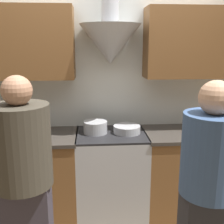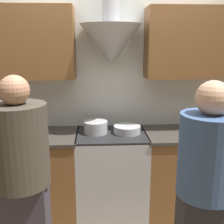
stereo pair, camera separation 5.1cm
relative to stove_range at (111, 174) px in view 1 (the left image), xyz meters
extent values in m
cube|color=silver|center=(0.00, 0.33, 0.84)|extent=(8.40, 0.06, 2.60)
cone|color=#A8AAAF|center=(0.00, 0.13, 1.33)|extent=(0.61, 0.61, 0.39)
cube|color=brown|center=(-1.02, 0.15, 1.34)|extent=(1.32, 0.32, 0.70)
cube|color=brown|center=(0.84, 0.15, 1.34)|extent=(0.97, 0.32, 0.70)
cube|color=brown|center=(-1.02, 0.00, -0.02)|extent=(1.32, 0.60, 0.87)
cube|color=#38332D|center=(-1.02, 0.00, 0.43)|extent=(1.34, 0.62, 0.03)
cube|color=brown|center=(0.84, 0.00, -0.02)|extent=(0.97, 0.60, 0.87)
cube|color=#38332D|center=(0.84, 0.00, 0.43)|extent=(1.00, 0.62, 0.03)
cube|color=#A8AAAF|center=(0.00, 0.00, -0.01)|extent=(0.71, 0.60, 0.88)
cube|color=black|center=(0.00, -0.30, -0.05)|extent=(0.50, 0.01, 0.40)
cube|color=black|center=(0.00, 0.00, 0.44)|extent=(0.71, 0.60, 0.02)
cube|color=#A8AAAF|center=(0.00, 0.27, 0.38)|extent=(0.71, 0.06, 0.10)
cylinder|color=#A8AAAF|center=(-0.16, 0.03, 0.51)|extent=(0.24, 0.24, 0.12)
cylinder|color=#A8AAAF|center=(0.16, 0.01, 0.49)|extent=(0.27, 0.27, 0.08)
sphere|color=orange|center=(1.10, -0.18, 0.49)|extent=(0.08, 0.08, 0.08)
cylinder|color=#3D382D|center=(-0.63, -1.05, 0.72)|extent=(0.37, 0.37, 0.52)
sphere|color=#AD7A5B|center=(-0.63, -1.05, 1.07)|extent=(0.18, 0.18, 0.18)
cylinder|color=#38517A|center=(0.51, -1.20, 0.69)|extent=(0.36, 0.36, 0.51)
sphere|color=tan|center=(0.51, -1.20, 1.04)|extent=(0.20, 0.20, 0.20)
camera|label=1|loc=(-0.20, -2.72, 1.33)|focal=45.00mm
camera|label=2|loc=(-0.15, -2.72, 1.33)|focal=45.00mm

